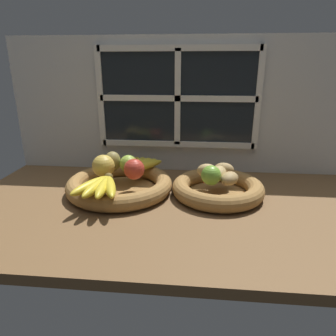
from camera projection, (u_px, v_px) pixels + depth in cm
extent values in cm
cube|color=brown|center=(172.00, 200.00, 106.23)|extent=(140.00, 90.00, 3.00)
cube|color=silver|center=(178.00, 106.00, 125.15)|extent=(140.00, 3.00, 55.00)
cube|color=black|center=(178.00, 98.00, 122.23)|extent=(64.00, 0.80, 38.00)
cube|color=white|center=(178.00, 98.00, 121.67)|extent=(2.40, 1.20, 38.00)
cube|color=white|center=(178.00, 98.00, 121.67)|extent=(64.00, 1.20, 2.40)
cube|color=white|center=(101.00, 98.00, 124.55)|extent=(2.40, 1.20, 40.40)
cube|color=white|center=(258.00, 99.00, 118.79)|extent=(2.40, 1.20, 40.40)
cube|color=white|center=(178.00, 48.00, 115.54)|extent=(64.00, 1.20, 2.40)
cube|color=white|center=(177.00, 144.00, 127.79)|extent=(64.00, 1.20, 2.40)
cylinder|color=olive|center=(120.00, 191.00, 109.27)|extent=(26.32, 26.32, 1.00)
torus|color=olive|center=(120.00, 185.00, 108.51)|extent=(37.86, 37.86, 5.76)
cylinder|color=olive|center=(217.00, 194.00, 106.12)|extent=(21.48, 21.48, 1.00)
torus|color=olive|center=(218.00, 188.00, 105.35)|extent=(31.96, 31.96, 5.76)
sphere|color=#B73828|center=(134.00, 169.00, 104.64)|extent=(7.29, 7.29, 7.29)
sphere|color=#8CAD3D|center=(128.00, 164.00, 111.59)|extent=(6.54, 6.54, 6.54)
sphere|color=gold|center=(103.00, 166.00, 106.94)|extent=(7.99, 7.99, 7.99)
ellipsoid|color=olive|center=(113.00, 161.00, 113.00)|extent=(7.58, 7.28, 7.48)
ellipsoid|color=gold|center=(91.00, 185.00, 95.61)|extent=(10.14, 17.13, 3.34)
ellipsoid|color=gold|center=(97.00, 186.00, 94.83)|extent=(6.23, 17.60, 3.34)
ellipsoid|color=gold|center=(103.00, 187.00, 94.54)|extent=(4.74, 17.50, 3.34)
ellipsoid|color=gold|center=(110.00, 187.00, 94.77)|extent=(8.82, 17.42, 3.34)
sphere|color=brown|center=(109.00, 177.00, 102.72)|extent=(3.01, 3.01, 3.01)
ellipsoid|color=yellow|center=(147.00, 165.00, 115.66)|extent=(12.32, 13.60, 2.90)
ellipsoid|color=yellow|center=(144.00, 165.00, 116.54)|extent=(10.34, 14.82, 2.90)
ellipsoid|color=yellow|center=(141.00, 164.00, 117.22)|extent=(8.02, 15.54, 2.90)
ellipsoid|color=yellow|center=(138.00, 164.00, 117.68)|extent=(5.43, 15.74, 2.90)
ellipsoid|color=yellow|center=(134.00, 163.00, 117.90)|extent=(3.14, 15.52, 2.90)
sphere|color=brown|center=(130.00, 170.00, 110.60)|extent=(2.61, 2.61, 2.61)
ellipsoid|color=#A38451|center=(229.00, 178.00, 100.21)|extent=(8.47, 9.30, 4.36)
ellipsoid|color=#A38451|center=(224.00, 170.00, 107.85)|extent=(7.63, 5.29, 4.95)
ellipsoid|color=tan|center=(207.00, 171.00, 106.79)|extent=(7.28, 4.70, 4.92)
ellipsoid|color=tan|center=(219.00, 174.00, 103.61)|extent=(6.88, 9.20, 5.09)
sphere|color=#6B9E33|center=(211.00, 175.00, 99.71)|extent=(6.65, 6.65, 6.65)
cone|color=red|center=(221.00, 179.00, 103.16)|extent=(12.67, 6.17, 1.97)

